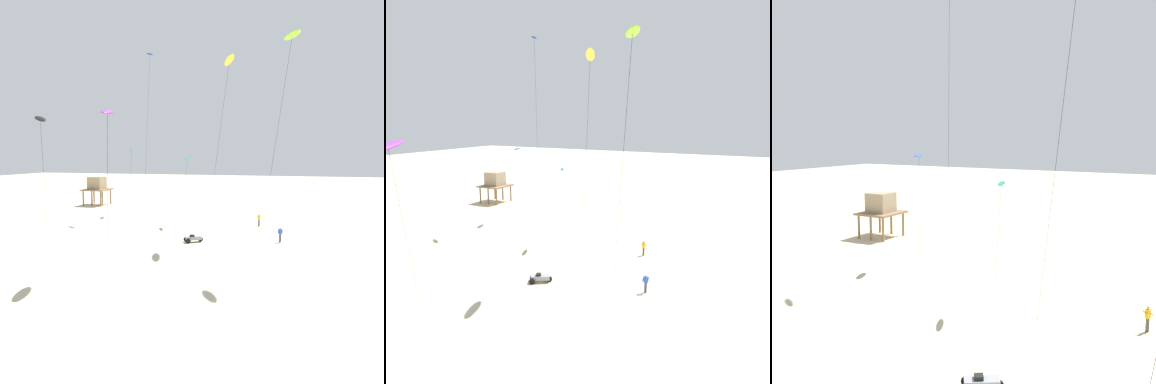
% 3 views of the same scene
% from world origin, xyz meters
% --- Properties ---
extents(ground_plane, '(260.00, 260.00, 0.00)m').
position_xyz_m(ground_plane, '(0.00, 0.00, 0.00)').
color(ground_plane, beige).
extents(kite_navy, '(6.52, 4.61, 25.21)m').
position_xyz_m(kite_navy, '(14.72, 21.38, 24.08)').
color(kite_navy, navy).
rests_on(kite_navy, ground).
extents(kite_lime, '(5.45, 3.74, 19.76)m').
position_xyz_m(kite_lime, '(-6.36, 0.01, 19.22)').
color(kite_lime, '#8CD833').
rests_on(kite_lime, ground).
extents(kite_yellow, '(7.03, 4.62, 20.30)m').
position_xyz_m(kite_yellow, '(1.68, 6.76, 19.58)').
color(kite_yellow, yellow).
rests_on(kite_yellow, ground).
extents(kite_teal, '(3.38, 2.31, 9.17)m').
position_xyz_m(kite_teal, '(8.19, 13.48, 8.64)').
color(kite_teal, teal).
rests_on(kite_teal, ground).
extents(kite_purple, '(4.38, 2.70, 13.27)m').
position_xyz_m(kite_purple, '(-12.93, 13.93, 12.73)').
color(kite_purple, purple).
rests_on(kite_purple, ground).
extents(kite_blue, '(4.29, 2.76, 10.46)m').
position_xyz_m(kite_blue, '(14.47, 24.56, 10.15)').
color(kite_blue, blue).
rests_on(kite_blue, ground).
extents(kite_flyer_nearest, '(0.53, 0.56, 1.67)m').
position_xyz_m(kite_flyer_nearest, '(0.43, 0.78, 0.89)').
color(kite_flyer_nearest, '#33333D').
rests_on(kite_flyer_nearest, ground).
extents(kite_flyer_middle, '(0.69, 0.68, 1.67)m').
position_xyz_m(kite_flyer_middle, '(8.90, 3.81, 0.89)').
color(kite_flyer_middle, '#4C4738').
rests_on(kite_flyer_middle, ground).
extents(stilt_house, '(4.80, 4.49, 5.35)m').
position_xyz_m(stilt_house, '(22.10, 35.30, 3.74)').
color(stilt_house, '#846647').
rests_on(stilt_house, ground).
extents(beach_buggy, '(1.70, 2.05, 0.82)m').
position_xyz_m(beach_buggy, '(-2.03, 9.86, 0.43)').
color(beach_buggy, gray).
rests_on(beach_buggy, ground).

